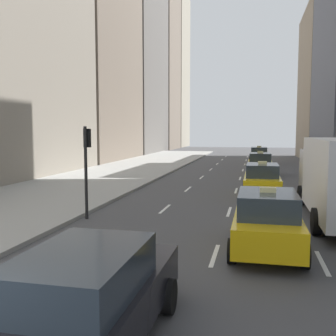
% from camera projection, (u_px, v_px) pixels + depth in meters
% --- Properties ---
extents(sidewalk_left, '(8.00, 66.00, 0.15)m').
position_uv_depth(sidewalk_left, '(119.00, 173.00, 31.37)').
color(sidewalk_left, '#9E9E99').
rests_on(sidewalk_left, ground).
extents(lane_markings, '(5.72, 56.00, 0.01)m').
position_uv_depth(lane_markings, '(238.00, 184.00, 25.41)').
color(lane_markings, white).
rests_on(lane_markings, ground).
extents(building_row_left, '(6.00, 84.87, 36.31)m').
position_uv_depth(building_row_left, '(109.00, 33.00, 47.50)').
color(building_row_left, gray).
rests_on(building_row_left, ground).
extents(taxi_lead, '(2.02, 4.40, 1.87)m').
position_uv_depth(taxi_lead, '(259.00, 155.00, 40.87)').
color(taxi_lead, yellow).
rests_on(taxi_lead, ground).
extents(taxi_second, '(2.02, 4.40, 1.87)m').
position_uv_depth(taxi_second, '(262.00, 180.00, 20.39)').
color(taxi_second, yellow).
rests_on(taxi_second, ground).
extents(taxi_third, '(2.02, 4.40, 1.87)m').
position_uv_depth(taxi_third, '(267.00, 221.00, 11.17)').
color(taxi_third, yellow).
rests_on(taxi_third, ground).
extents(taxi_fourth, '(2.02, 4.40, 1.87)m').
position_uv_depth(taxi_fourth, '(260.00, 164.00, 30.27)').
color(taxi_fourth, yellow).
rests_on(taxi_fourth, ground).
extents(sedan_black_near, '(2.02, 4.83, 1.69)m').
position_uv_depth(sedan_black_near, '(89.00, 300.00, 5.99)').
color(sedan_black_near, black).
rests_on(sedan_black_near, ground).
extents(traffic_light_pole, '(0.24, 0.42, 3.60)m').
position_uv_depth(traffic_light_pole, '(87.00, 157.00, 15.21)').
color(traffic_light_pole, black).
rests_on(traffic_light_pole, ground).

